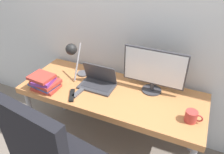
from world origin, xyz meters
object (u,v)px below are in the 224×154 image
at_px(laptop, 98,82).
at_px(mug, 191,116).
at_px(desk_lamp, 74,54).
at_px(book_stack, 44,82).
at_px(monitor, 154,69).

height_order(laptop, mug, laptop).
distance_m(laptop, desk_lamp, 0.35).
xyz_separation_m(desk_lamp, mug, (1.12, -0.13, -0.25)).
height_order(desk_lamp, book_stack, desk_lamp).
relative_size(monitor, book_stack, 1.95).
bearing_deg(monitor, desk_lamp, -169.13).
relative_size(book_stack, mug, 2.11).
relative_size(laptop, book_stack, 1.16).
height_order(book_stack, mug, book_stack).
relative_size(monitor, desk_lamp, 1.37).
bearing_deg(laptop, desk_lamp, -179.49).
bearing_deg(mug, monitor, 144.77).
distance_m(book_stack, mug, 1.32).
bearing_deg(mug, laptop, 171.38).
bearing_deg(monitor, mug, -35.23).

